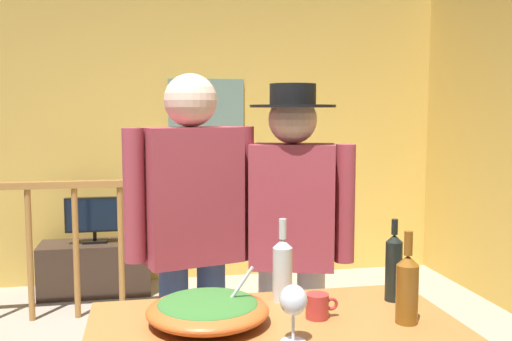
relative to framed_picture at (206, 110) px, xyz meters
The scene contains 13 objects.
back_wall 0.39m from the framed_picture, behind, with size 5.11×0.10×2.77m, color gold.
framed_picture is the anchor object (origin of this frame).
stair_railing 1.72m from the framed_picture, 143.76° to the right, with size 2.34×0.10×1.07m.
tv_console 1.66m from the framed_picture, 163.34° to the right, with size 0.90×0.40×0.43m, color #38281E.
flat_screen_tv 1.34m from the framed_picture, 161.68° to the right, with size 0.46×0.12×0.39m.
salad_bowl 3.35m from the framed_picture, 96.10° to the right, with size 0.43×0.43×0.22m.
wine_glass 3.54m from the framed_picture, 91.66° to the right, with size 0.09×0.09×0.19m.
wine_bottle_amber 3.46m from the framed_picture, 84.45° to the right, with size 0.08×0.08×0.32m.
wine_bottle_dark 3.24m from the framed_picture, 83.04° to the right, with size 0.07×0.07×0.32m.
wine_bottle_clear 3.14m from the framed_picture, 90.71° to the right, with size 0.08×0.08×0.32m.
mug_red 3.36m from the framed_picture, 89.29° to the right, with size 0.12×0.08×0.09m.
person_standing_left 2.72m from the framed_picture, 97.54° to the right, with size 0.59×0.33×1.69m.
person_standing_right 2.71m from the framed_picture, 87.64° to the right, with size 0.55×0.39×1.64m.
Camera 1 is at (-0.20, -2.40, 1.52)m, focal length 40.83 mm.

